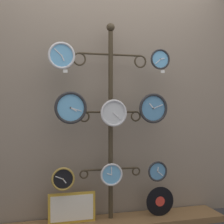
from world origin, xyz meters
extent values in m
cube|color=gray|center=(0.00, 0.57, 1.40)|extent=(4.40, 0.04, 2.80)
cube|color=brown|center=(0.00, 0.35, 0.03)|extent=(2.20, 0.36, 0.06)
cylinder|color=#382D1E|center=(0.00, 0.41, 0.01)|extent=(0.40, 0.40, 0.02)
cylinder|color=#382D1E|center=(0.00, 0.41, 0.93)|extent=(0.04, 0.04, 1.83)
sphere|color=#382D1E|center=(0.00, 0.41, 1.89)|extent=(0.08, 0.08, 0.08)
cylinder|color=#382D1E|center=(-0.15, 0.41, 1.63)|extent=(0.30, 0.02, 0.02)
torus|color=#382D1E|center=(-0.30, 0.41, 1.57)|extent=(0.13, 0.02, 0.13)
cylinder|color=#382D1E|center=(0.15, 0.41, 1.63)|extent=(0.30, 0.02, 0.02)
torus|color=#382D1E|center=(0.30, 0.41, 1.57)|extent=(0.13, 0.02, 0.13)
cylinder|color=#382D1E|center=(-0.13, 0.41, 1.08)|extent=(0.25, 0.02, 0.02)
torus|color=#382D1E|center=(-0.25, 0.41, 1.04)|extent=(0.10, 0.02, 0.10)
cylinder|color=#382D1E|center=(0.13, 0.41, 1.08)|extent=(0.25, 0.02, 0.02)
torus|color=#382D1E|center=(0.25, 0.41, 1.04)|extent=(0.10, 0.02, 0.10)
cylinder|color=#382D1E|center=(-0.13, 0.41, 0.53)|extent=(0.26, 0.02, 0.02)
torus|color=#382D1E|center=(-0.26, 0.41, 0.50)|extent=(0.09, 0.02, 0.09)
cylinder|color=#382D1E|center=(0.13, 0.41, 0.53)|extent=(0.26, 0.02, 0.02)
torus|color=#382D1E|center=(0.26, 0.41, 0.50)|extent=(0.09, 0.02, 0.09)
cylinder|color=#60A8DB|center=(-0.47, 0.34, 1.58)|extent=(0.22, 0.02, 0.22)
torus|color=silver|center=(-0.47, 0.32, 1.58)|extent=(0.24, 0.02, 0.24)
cylinder|color=silver|center=(-0.47, 0.32, 1.58)|extent=(0.01, 0.01, 0.01)
cube|color=silver|center=(-0.46, 0.32, 1.56)|extent=(0.03, 0.00, 0.05)
cube|color=silver|center=(-0.51, 0.32, 1.61)|extent=(0.07, 0.00, 0.06)
cylinder|color=#60A8DB|center=(0.47, 0.32, 1.59)|extent=(0.18, 0.02, 0.18)
torus|color=#262628|center=(0.47, 0.30, 1.59)|extent=(0.20, 0.02, 0.20)
cylinder|color=#262628|center=(0.47, 0.30, 1.59)|extent=(0.01, 0.01, 0.01)
cube|color=silver|center=(0.49, 0.30, 1.59)|extent=(0.04, 0.00, 0.02)
cube|color=silver|center=(0.44, 0.30, 1.56)|extent=(0.06, 0.00, 0.05)
cylinder|color=#60A8DB|center=(-0.39, 0.33, 1.12)|extent=(0.27, 0.02, 0.27)
torus|color=#262628|center=(-0.39, 0.32, 1.12)|extent=(0.29, 0.03, 0.29)
cylinder|color=#262628|center=(-0.39, 0.32, 1.12)|extent=(0.02, 0.01, 0.02)
cube|color=silver|center=(-0.37, 0.32, 1.10)|extent=(0.06, 0.00, 0.04)
cube|color=silver|center=(-0.34, 0.31, 1.10)|extent=(0.10, 0.00, 0.04)
cylinder|color=silver|center=(0.00, 0.31, 1.07)|extent=(0.23, 0.02, 0.23)
torus|color=silver|center=(0.00, 0.29, 1.07)|extent=(0.25, 0.02, 0.25)
cylinder|color=silver|center=(0.00, 0.29, 1.07)|extent=(0.01, 0.01, 0.01)
cube|color=silver|center=(0.02, 0.29, 1.06)|extent=(0.05, 0.00, 0.04)
cube|color=silver|center=(0.03, 0.29, 1.04)|extent=(0.07, 0.00, 0.06)
cylinder|color=#4C84B2|center=(0.40, 0.32, 1.11)|extent=(0.26, 0.02, 0.26)
torus|color=#262628|center=(0.40, 0.31, 1.11)|extent=(0.29, 0.03, 0.29)
cylinder|color=#262628|center=(0.40, 0.31, 1.11)|extent=(0.02, 0.01, 0.02)
cube|color=silver|center=(0.38, 0.31, 1.14)|extent=(0.05, 0.00, 0.05)
cube|color=silver|center=(0.45, 0.30, 1.13)|extent=(0.10, 0.00, 0.04)
cylinder|color=black|center=(-0.46, 0.33, 0.48)|extent=(0.19, 0.02, 0.19)
torus|color=#A58438|center=(-0.46, 0.32, 0.48)|extent=(0.21, 0.02, 0.21)
cylinder|color=#A58438|center=(-0.46, 0.32, 0.48)|extent=(0.01, 0.01, 0.01)
cube|color=silver|center=(-0.45, 0.32, 0.46)|extent=(0.03, 0.00, 0.04)
cube|color=silver|center=(-0.50, 0.32, 0.50)|extent=(0.07, 0.00, 0.04)
cylinder|color=#60A8DB|center=(-0.02, 0.32, 0.50)|extent=(0.19, 0.02, 0.19)
torus|color=silver|center=(-0.02, 0.31, 0.50)|extent=(0.21, 0.02, 0.21)
cylinder|color=silver|center=(-0.02, 0.31, 0.50)|extent=(0.01, 0.01, 0.01)
cube|color=silver|center=(-0.04, 0.31, 0.51)|extent=(0.05, 0.00, 0.02)
cube|color=silver|center=(-0.02, 0.30, 0.54)|extent=(0.01, 0.00, 0.08)
cylinder|color=#4C84B2|center=(0.44, 0.31, 0.51)|extent=(0.18, 0.02, 0.18)
torus|color=#262628|center=(0.44, 0.30, 0.51)|extent=(0.20, 0.02, 0.20)
cylinder|color=#262628|center=(0.44, 0.30, 0.51)|extent=(0.01, 0.01, 0.01)
cube|color=silver|center=(0.44, 0.30, 0.53)|extent=(0.01, 0.00, 0.04)
cube|color=silver|center=(0.47, 0.30, 0.48)|extent=(0.06, 0.00, 0.05)
cylinder|color=black|center=(0.48, 0.34, 0.20)|extent=(0.29, 0.01, 0.29)
cylinder|color=red|center=(0.48, 0.33, 0.20)|extent=(0.10, 0.00, 0.10)
cube|color=gold|center=(-0.38, 0.38, 0.20)|extent=(0.44, 0.02, 0.28)
cube|color=white|center=(-0.38, 0.37, 0.20)|extent=(0.39, 0.00, 0.24)
cube|color=white|center=(-0.44, 0.33, 1.45)|extent=(0.04, 0.00, 0.03)
cube|color=white|center=(0.49, 0.31, 1.47)|extent=(0.04, 0.00, 0.03)
camera|label=1|loc=(-0.77, -2.47, 1.12)|focal=50.00mm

